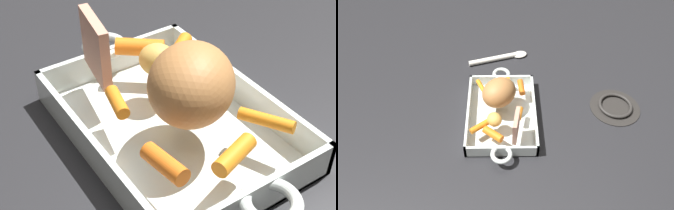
# 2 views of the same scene
# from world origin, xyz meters

# --- Properties ---
(ground_plane) EXTENTS (1.76, 1.76, 0.00)m
(ground_plane) POSITION_xyz_m (0.00, 0.00, 0.00)
(ground_plane) COLOR #232326
(roasting_dish) EXTENTS (0.41, 0.22, 0.05)m
(roasting_dish) POSITION_xyz_m (0.00, 0.00, 0.01)
(roasting_dish) COLOR silver
(roasting_dish) RESTS_ON ground_plane
(pork_roast) EXTENTS (0.15, 0.15, 0.09)m
(pork_roast) POSITION_xyz_m (0.03, 0.01, 0.09)
(pork_roast) COLOR #B2753F
(pork_roast) RESTS_ON roasting_dish
(roast_slice_outer) EXTENTS (0.08, 0.03, 0.08)m
(roast_slice_outer) POSITION_xyz_m (-0.10, -0.04, 0.09)
(roast_slice_outer) COLOR tan
(roast_slice_outer) RESTS_ON roasting_dish
(baby_carrot_center_left) EXTENTS (0.06, 0.03, 0.02)m
(baby_carrot_center_left) POSITION_xyz_m (0.08, -0.07, 0.06)
(baby_carrot_center_left) COLOR orange
(baby_carrot_center_left) RESTS_ON roasting_dish
(baby_carrot_northwest) EXTENTS (0.05, 0.06, 0.02)m
(baby_carrot_northwest) POSITION_xyz_m (-0.08, 0.06, 0.05)
(baby_carrot_northwest) COLOR orange
(baby_carrot_northwest) RESTS_ON roasting_dish
(baby_carrot_southwest) EXTENTS (0.07, 0.04, 0.02)m
(baby_carrot_southwest) POSITION_xyz_m (0.09, 0.07, 0.05)
(baby_carrot_southwest) COLOR orange
(baby_carrot_southwest) RESTS_ON roasting_dish
(baby_carrot_southeast) EXTENTS (0.04, 0.06, 0.02)m
(baby_carrot_southeast) POSITION_xyz_m (0.11, -0.00, 0.05)
(baby_carrot_southeast) COLOR orange
(baby_carrot_southeast) RESTS_ON roasting_dish
(baby_carrot_center_right) EXTENTS (0.05, 0.03, 0.02)m
(baby_carrot_center_right) POSITION_xyz_m (-0.03, -0.06, 0.05)
(baby_carrot_center_right) COLOR orange
(baby_carrot_center_right) RESTS_ON roasting_dish
(baby_carrot_northeast) EXTENTS (0.06, 0.07, 0.02)m
(baby_carrot_northeast) POSITION_xyz_m (-0.11, 0.02, 0.06)
(baby_carrot_northeast) COLOR orange
(baby_carrot_northeast) RESTS_ON roasting_dish
(potato_near_roast) EXTENTS (0.06, 0.06, 0.04)m
(potato_near_roast) POSITION_xyz_m (-0.06, 0.02, 0.07)
(potato_near_roast) COLOR gold
(potato_near_roast) RESTS_ON roasting_dish
(stove_burner_rear) EXTENTS (0.17, 0.17, 0.02)m
(stove_burner_rear) POSITION_xyz_m (0.04, -0.38, 0.01)
(stove_burner_rear) COLOR #282623
(stove_burner_rear) RESTS_ON ground_plane
(serving_spoon) EXTENTS (0.09, 0.23, 0.02)m
(serving_spoon) POSITION_xyz_m (0.30, 0.00, 0.01)
(serving_spoon) COLOR white
(serving_spoon) RESTS_ON ground_plane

